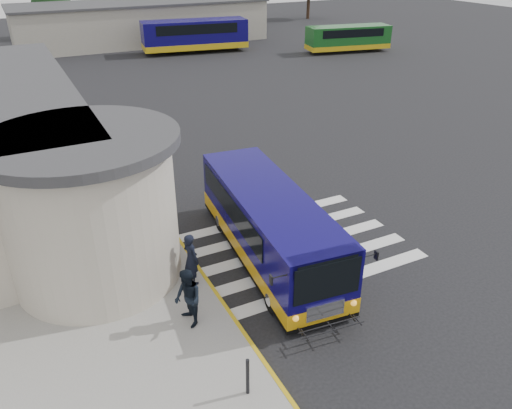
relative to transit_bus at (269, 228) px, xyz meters
name	(u,v)px	position (x,y,z in m)	size (l,w,h in m)	color
ground	(293,234)	(1.53, 0.97, -1.19)	(140.00, 140.00, 0.00)	black
sidewalk	(28,239)	(-7.47, 4.97, -1.11)	(10.00, 34.00, 0.15)	gray
curb_strip	(158,210)	(-2.52, 4.97, -1.11)	(0.12, 34.00, 0.16)	gold
crosswalk	(292,247)	(1.03, 0.17, -1.18)	(8.00, 5.35, 0.01)	silver
depot_building	(142,22)	(7.53, 42.97, 0.92)	(26.40, 8.40, 4.20)	gray
transit_bus	(269,228)	(0.00, 0.00, 0.00)	(3.54, 8.99, 2.49)	#0C0752
pedestrian_a	(191,259)	(-2.97, -0.34, -0.15)	(0.65, 0.42, 1.77)	black
pedestrian_b	(188,298)	(-3.73, -2.15, -0.15)	(0.87, 0.68, 1.79)	black
bollard	(248,377)	(-3.33, -5.13, -0.50)	(0.09, 0.09, 1.07)	black
far_bus_a	(195,34)	(10.65, 35.44, 0.52)	(10.50, 4.27, 2.63)	#0D0651
far_bus_b	(348,37)	(24.25, 28.78, 0.20)	(8.58, 3.79, 2.14)	#15501B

